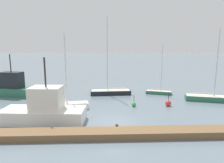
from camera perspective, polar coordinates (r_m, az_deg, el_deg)
ground_plane at (r=19.77m, az=0.97°, el=-11.85°), size 600.00×600.00×0.00m
dock_pier at (r=16.67m, az=1.63°, el=-15.04°), size 26.71×1.85×0.71m
sailboat_0 at (r=24.26m, az=-14.24°, el=-6.76°), size 6.20×2.26×8.98m
sailboat_1 at (r=30.33m, az=26.88°, el=-4.22°), size 6.68×3.44×9.85m
sailboat_2 at (r=30.82m, az=-0.44°, el=-2.82°), size 6.41×2.06×11.99m
sailboat_3 at (r=31.99m, az=13.61°, el=-2.94°), size 4.15×2.34×8.02m
fishing_boat_0 at (r=20.52m, az=-19.30°, el=-7.91°), size 8.37×3.47×6.45m
fishing_boat_1 at (r=33.63m, az=-27.61°, el=-1.50°), size 8.03×4.09×6.41m
channel_buoy_0 at (r=25.81m, az=16.25°, el=-6.14°), size 0.73×0.73×1.80m
channel_buoy_2 at (r=24.76m, az=6.46°, el=-6.69°), size 0.55×0.55×1.46m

